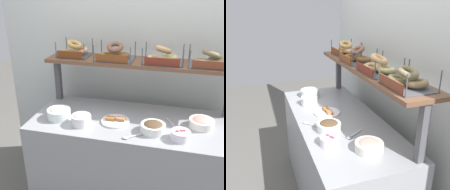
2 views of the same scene
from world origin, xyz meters
The scene contains 16 objects.
back_wall centered at (0.00, 0.55, 1.20)m, with size 2.83×0.06×2.40m, color silver.
deli_counter centered at (0.00, 0.00, 0.42)m, with size 1.63×0.70×0.85m, color gray.
shelf_riser_left centered at (-0.76, 0.27, 1.05)m, with size 0.05×0.05×0.40m, color #4C4C51.
upper_shelf centered at (0.00, 0.27, 1.26)m, with size 1.59×0.32×0.03m, color brown.
bowl_lox_spread centered at (0.55, 0.03, 0.89)m, with size 0.19×0.19×0.08m.
bowl_cream_cheese centered at (-0.37, -0.17, 0.90)m, with size 0.16×0.16×0.10m.
bowl_scallion_spread centered at (-0.59, -0.11, 0.90)m, with size 0.19×0.19×0.10m.
bowl_chocolate_spread centered at (0.19, -0.14, 0.89)m, with size 0.19×0.19×0.08m.
bowl_beet_salad centered at (0.39, -0.20, 0.89)m, with size 0.14×0.14×0.07m.
serving_plate_white centered at (-0.12, -0.06, 0.86)m, with size 0.23×0.23×0.04m.
serving_spoon_near_plate centered at (0.04, -0.27, 0.86)m, with size 0.15×0.12×0.01m.
serving_spoon_by_edge centered at (0.33, -0.01, 0.86)m, with size 0.11×0.16×0.01m.
bagel_basket_sesame centered at (-0.58, 0.28, 1.33)m, with size 0.28×0.26×0.14m.
bagel_basket_cinnamon_raisin centered at (-0.21, 0.25, 1.33)m, with size 0.32×0.24×0.15m.
bagel_basket_plain centered at (0.20, 0.25, 1.33)m, with size 0.32×0.26×0.15m.
bagel_basket_poppy centered at (0.57, 0.26, 1.33)m, with size 0.33×0.25×0.14m.
Camera 1 is at (0.33, -1.95, 1.91)m, focal length 43.64 mm.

